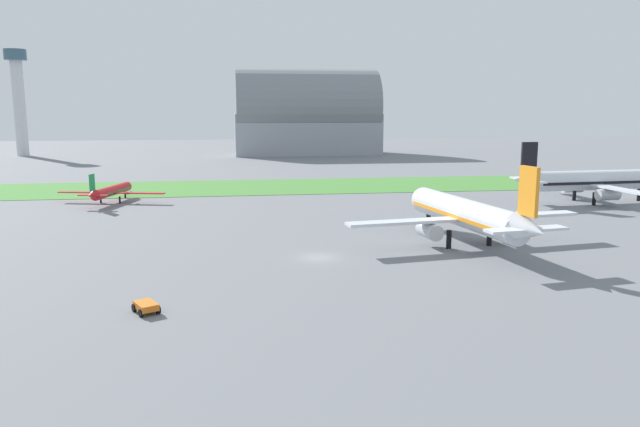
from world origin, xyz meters
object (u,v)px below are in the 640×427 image
object	(u,v)px
baggage_cart_near_gate	(146,306)
control_tower	(18,94)
airplane_parked_jet_far	(590,181)
airplane_midfield_jet	(466,214)
airplane_taxiing_turboprop	(111,191)

from	to	relation	value
baggage_cart_near_gate	control_tower	xyz separation A→B (m)	(-72.34, 193.75, 22.79)
airplane_parked_jet_far	control_tower	size ratio (longest dim) A/B	0.82
airplane_midfield_jet	control_tower	world-z (taller)	control_tower
airplane_taxiing_turboprop	baggage_cart_near_gate	world-z (taller)	airplane_taxiing_turboprop
airplane_taxiing_turboprop	control_tower	size ratio (longest dim) A/B	0.51
airplane_parked_jet_far	baggage_cart_near_gate	xyz separation A→B (m)	(-73.81, -51.57, -3.58)
baggage_cart_near_gate	control_tower	world-z (taller)	control_tower
airplane_taxiing_turboprop	control_tower	bearing A→B (deg)	38.25
airplane_parked_jet_far	baggage_cart_near_gate	size ratio (longest dim) A/B	11.17
airplane_midfield_jet	baggage_cart_near_gate	distance (m)	42.43
baggage_cart_near_gate	control_tower	bearing A→B (deg)	173.01
baggage_cart_near_gate	airplane_midfield_jet	bearing A→B (deg)	91.77
airplane_midfield_jet	control_tower	size ratio (longest dim) A/B	0.80
airplane_parked_jet_far	airplane_midfield_jet	world-z (taller)	airplane_parked_jet_far
airplane_taxiing_turboprop	control_tower	xyz separation A→B (m)	(-57.29, 129.20, 21.10)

